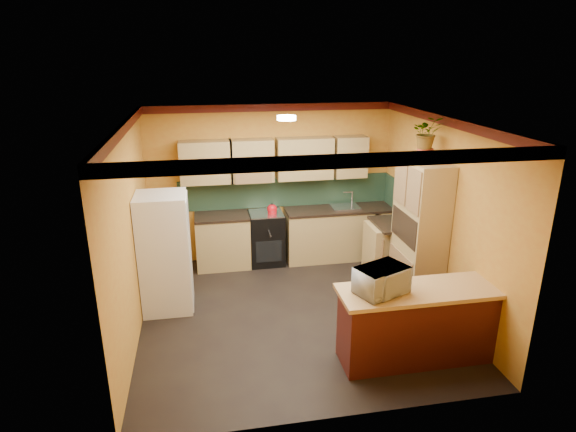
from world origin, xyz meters
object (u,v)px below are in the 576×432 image
object	(u,v)px
fridge	(165,253)
base_cabinets_back	(302,236)
stove	(266,238)
microwave	(382,280)
breakfast_bar	(417,326)
pantry	(419,233)

from	to	relation	value
fridge	base_cabinets_back	bearing A→B (deg)	30.32
stove	fridge	xyz separation A→B (m)	(-1.61, -1.31, 0.39)
base_cabinets_back	microwave	size ratio (longest dim) A/B	6.44
stove	microwave	distance (m)	3.29
base_cabinets_back	fridge	bearing A→B (deg)	-149.68
stove	fridge	distance (m)	2.11
breakfast_bar	microwave	size ratio (longest dim) A/B	3.18
pantry	fridge	bearing A→B (deg)	173.91
breakfast_bar	microwave	bearing A→B (deg)	180.00
fridge	stove	bearing A→B (deg)	39.08
pantry	breakfast_bar	bearing A→B (deg)	-114.08
breakfast_bar	fridge	bearing A→B (deg)	148.85
base_cabinets_back	pantry	bearing A→B (deg)	-51.04
base_cabinets_back	pantry	world-z (taller)	pantry
base_cabinets_back	fridge	size ratio (longest dim) A/B	2.15
fridge	breakfast_bar	bearing A→B (deg)	-31.15
stove	breakfast_bar	world-z (taller)	stove
base_cabinets_back	microwave	bearing A→B (deg)	-85.27
base_cabinets_back	stove	world-z (taller)	stove
pantry	microwave	size ratio (longest dim) A/B	3.71
microwave	fridge	bearing A→B (deg)	120.79
fridge	breakfast_bar	size ratio (longest dim) A/B	0.94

